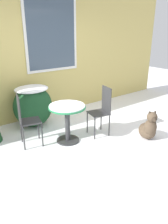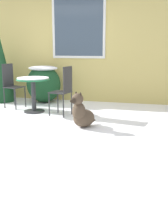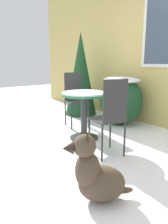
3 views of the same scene
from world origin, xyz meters
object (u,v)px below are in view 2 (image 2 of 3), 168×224
object	(u,v)px
patio_table	(33,86)
dog	(82,114)
patio_chair_near_table	(12,84)
patio_chair_far_side	(63,89)

from	to	relation	value
patio_table	dog	bearing A→B (deg)	-34.26
patio_table	dog	distance (m)	1.61
patio_chair_near_table	patio_chair_far_side	distance (m)	1.48
patio_chair_near_table	patio_table	bearing A→B (deg)	-101.25
patio_chair_far_side	dog	distance (m)	0.98
patio_table	patio_chair_near_table	xyz separation A→B (m)	(-0.68, 0.32, -0.01)
patio_table	patio_chair_near_table	size ratio (longest dim) A/B	0.74
patio_chair_near_table	dog	distance (m)	2.34
dog	patio_table	bearing A→B (deg)	175.94
patio_chair_far_side	dog	size ratio (longest dim) A/B	1.58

